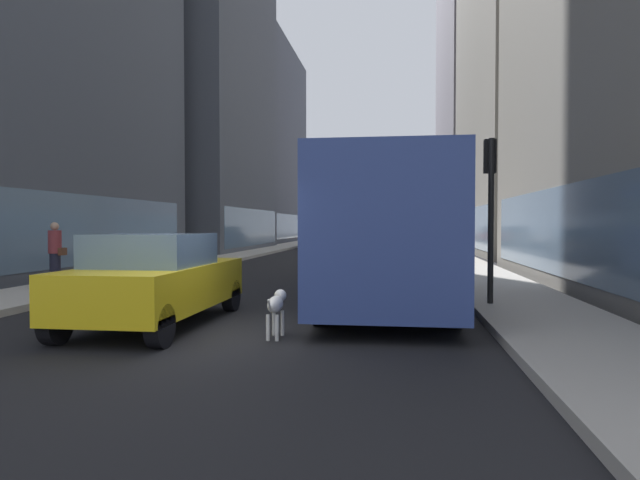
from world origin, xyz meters
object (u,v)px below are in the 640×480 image
(transit_bus, at_px, (389,225))
(car_grey_wagon, at_px, (393,244))
(car_blue_hatchback, at_px, (319,237))
(dalmatian_dog, at_px, (276,305))
(pedestrian_with_handbag, at_px, (55,253))
(car_red_coupe, at_px, (395,234))
(traffic_light_near, at_px, (490,193))
(car_white_van, at_px, (377,235))
(car_yellow_taxi, at_px, (156,279))

(transit_bus, xyz_separation_m, car_grey_wagon, (0.00, 13.99, -0.95))
(car_blue_hatchback, xyz_separation_m, dalmatian_dog, (3.90, -32.68, -0.31))
(transit_bus, distance_m, pedestrian_with_handbag, 9.00)
(transit_bus, height_order, car_red_coupe, transit_bus)
(dalmatian_dog, relative_size, traffic_light_near, 0.28)
(car_white_van, relative_size, car_red_coupe, 0.96)
(car_grey_wagon, bearing_deg, car_white_van, 94.05)
(transit_bus, relative_size, car_blue_hatchback, 2.84)
(car_yellow_taxi, relative_size, pedestrian_with_handbag, 2.53)
(car_blue_hatchback, bearing_deg, car_grey_wagon, -67.29)
(car_yellow_taxi, bearing_deg, car_red_coupe, 85.09)
(car_grey_wagon, bearing_deg, car_blue_hatchback, 112.71)
(car_grey_wagon, relative_size, car_red_coupe, 0.95)
(transit_bus, xyz_separation_m, traffic_light_near, (2.10, -1.97, 0.66))
(car_white_van, bearing_deg, car_yellow_taxi, -93.33)
(car_red_coupe, height_order, car_yellow_taxi, same)
(transit_bus, bearing_deg, car_yellow_taxi, -130.83)
(transit_bus, xyz_separation_m, car_yellow_taxi, (-4.00, -4.63, -0.95))
(car_white_van, bearing_deg, car_red_coupe, 73.18)
(pedestrian_with_handbag, bearing_deg, traffic_light_near, -10.02)
(transit_bus, distance_m, car_yellow_taxi, 6.19)
(car_yellow_taxi, bearing_deg, traffic_light_near, 23.55)
(car_white_van, distance_m, dalmatian_dog, 41.92)
(transit_bus, height_order, car_blue_hatchback, transit_bus)
(car_white_van, xyz_separation_m, pedestrian_with_handbag, (-7.37, -36.63, 0.19))
(car_grey_wagon, distance_m, pedestrian_with_handbag, 16.63)
(car_grey_wagon, distance_m, dalmatian_dog, 19.38)
(car_grey_wagon, relative_size, traffic_light_near, 1.21)
(transit_bus, height_order, traffic_light_near, traffic_light_near)
(car_grey_wagon, height_order, car_red_coupe, same)
(car_red_coupe, bearing_deg, car_white_van, -106.82)
(car_yellow_taxi, distance_m, dalmatian_dog, 2.42)
(car_grey_wagon, height_order, car_white_van, same)
(dalmatian_dog, distance_m, pedestrian_with_handbag, 9.00)
(transit_bus, xyz_separation_m, car_red_coupe, (0.00, 41.91, -0.96))
(pedestrian_with_handbag, height_order, traffic_light_near, traffic_light_near)
(pedestrian_with_handbag, bearing_deg, car_yellow_taxi, -42.89)
(car_yellow_taxi, bearing_deg, car_grey_wagon, 77.88)
(car_yellow_taxi, bearing_deg, pedestrian_with_handbag, 137.11)
(car_blue_hatchback, distance_m, traffic_light_near, 30.38)
(car_red_coupe, distance_m, car_yellow_taxi, 46.71)
(transit_bus, distance_m, car_white_van, 36.66)
(car_grey_wagon, xyz_separation_m, car_red_coupe, (-0.00, 27.92, -0.00))
(dalmatian_dog, bearing_deg, car_white_van, 89.86)
(car_red_coupe, bearing_deg, transit_bus, -90.00)
(car_white_van, height_order, dalmatian_dog, car_white_van)
(car_white_van, bearing_deg, car_blue_hatchback, -113.40)
(car_grey_wagon, bearing_deg, dalmatian_dog, -95.04)
(car_blue_hatchback, distance_m, car_white_van, 10.07)
(car_white_van, xyz_separation_m, car_red_coupe, (1.60, 5.29, 0.00))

